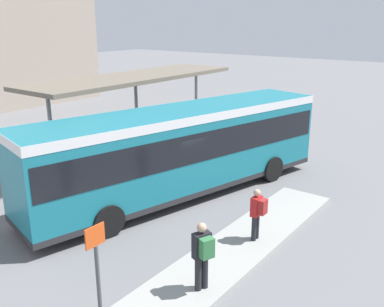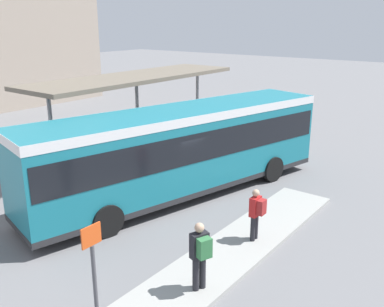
% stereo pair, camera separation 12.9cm
% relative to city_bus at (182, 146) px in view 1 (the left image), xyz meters
% --- Properties ---
extents(ground_plane, '(120.00, 120.00, 0.00)m').
position_rel_city_bus_xyz_m(ground_plane, '(-0.01, 0.00, -1.91)').
color(ground_plane, slate).
extents(curb_island, '(9.11, 1.80, 0.12)m').
position_rel_city_bus_xyz_m(curb_island, '(-1.84, -3.79, -1.85)').
color(curb_island, '#9E9E99').
rests_on(curb_island, ground_plane).
extents(city_bus, '(12.35, 5.28, 3.28)m').
position_rel_city_bus_xyz_m(city_bus, '(0.00, 0.00, 0.00)').
color(city_bus, '#197284').
rests_on(city_bus, ground_plane).
extents(pedestrian_waiting, '(0.50, 0.54, 1.74)m').
position_rel_city_bus_xyz_m(pedestrian_waiting, '(-4.55, -4.18, -0.79)').
color(pedestrian_waiting, '#232328').
rests_on(pedestrian_waiting, curb_island).
extents(pedestrian_companion, '(0.39, 0.40, 1.58)m').
position_rel_city_bus_xyz_m(pedestrian_companion, '(-1.60, -4.02, -0.88)').
color(pedestrian_companion, '#232328').
rests_on(pedestrian_companion, curb_island).
extents(bicycle_white, '(0.48, 1.54, 0.66)m').
position_rel_city_bus_xyz_m(bicycle_white, '(9.79, 2.35, -1.58)').
color(bicycle_white, black).
rests_on(bicycle_white, ground_plane).
extents(bicycle_green, '(0.48, 1.79, 0.77)m').
position_rel_city_bus_xyz_m(bicycle_green, '(9.41, 3.18, -1.53)').
color(bicycle_green, black).
rests_on(bicycle_green, ground_plane).
extents(station_shelter, '(11.27, 3.15, 3.86)m').
position_rel_city_bus_xyz_m(station_shelter, '(2.68, 4.89, 1.77)').
color(station_shelter, '#706656').
rests_on(station_shelter, ground_plane).
extents(potted_planter_near_shelter, '(0.70, 0.70, 1.21)m').
position_rel_city_bus_xyz_m(potted_planter_near_shelter, '(2.75, 2.28, -1.28)').
color(potted_planter_near_shelter, slate).
rests_on(potted_planter_near_shelter, ground_plane).
extents(platform_sign, '(0.44, 0.08, 2.80)m').
position_rel_city_bus_xyz_m(platform_sign, '(-7.30, -3.75, -0.35)').
color(platform_sign, '#4C4C51').
rests_on(platform_sign, ground_plane).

